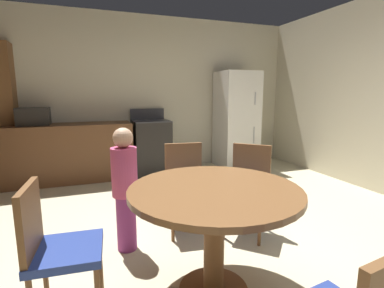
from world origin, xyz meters
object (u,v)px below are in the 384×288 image
chair_northeast (248,183)px  refrigerator (236,120)px  oven_range (151,146)px  chair_west (54,245)px  person_child (125,187)px  chair_north (186,181)px  microwave (34,116)px  dining_table (214,211)px

chair_northeast → refrigerator: bearing=-161.9°
oven_range → chair_west: 3.34m
chair_west → person_child: size_ratio=0.80×
oven_range → person_child: size_ratio=1.01×
chair_west → refrigerator: bearing=51.5°
chair_northeast → person_child: person_child is taller
chair_northeast → chair_west: same height
chair_north → chair_northeast: bearing=71.8°
microwave → chair_northeast: microwave is taller
oven_range → dining_table: 3.19m
dining_table → person_child: person_child is taller
chair_north → microwave: bearing=-135.7°
refrigerator → dining_table: size_ratio=1.54×
person_child → chair_north: bearing=75.9°
dining_table → chair_north: 1.00m
refrigerator → person_child: size_ratio=1.61×
chair_west → person_child: (0.50, 0.70, 0.08)m
microwave → dining_table: 3.54m
chair_north → chair_west: (-1.12, -0.90, 0.00)m
oven_range → chair_west: (-1.24, -3.10, 0.03)m
microwave → oven_range: bearing=0.1°
refrigerator → chair_north: (-1.73, -2.14, -0.38)m
refrigerator → dining_table: 3.65m
microwave → chair_north: (1.64, -2.19, -0.53)m
refrigerator → chair_northeast: bearing=-115.9°
microwave → refrigerator: bearing=-0.9°
chair_northeast → chair_north: size_ratio=1.00×
person_child → refrigerator: bearing=102.7°
microwave → person_child: bearing=-67.0°
chair_northeast → dining_table: bearing=0.0°
dining_table → person_child: bearing=122.1°
oven_range → refrigerator: refrigerator is taller
microwave → chair_west: size_ratio=0.51×
microwave → dining_table: size_ratio=0.38×
oven_range → person_child: oven_range is taller
refrigerator → chair_west: size_ratio=2.02×
chair_north → chair_west: bearing=-43.5°
refrigerator → person_child: bearing=-135.1°
microwave → chair_north: bearing=-53.2°
chair_northeast → person_child: size_ratio=0.80×
refrigerator → chair_west: (-2.85, -3.04, -0.38)m
microwave → person_child: microwave is taller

